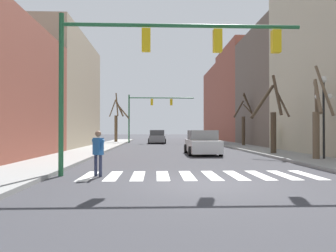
# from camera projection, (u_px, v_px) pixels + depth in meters

# --- Properties ---
(ground_plane) EXTENTS (240.00, 240.00, 0.00)m
(ground_plane) POSITION_uv_depth(u_px,v_px,m) (208.00, 184.00, 10.16)
(ground_plane) COLOR #38383D
(building_row_left) EXTENTS (6.00, 34.94, 10.85)m
(building_row_left) POSITION_uv_depth(u_px,v_px,m) (9.00, 80.00, 21.38)
(building_row_left) COLOR #515B66
(building_row_left) RESTS_ON ground_plane
(building_row_right) EXTENTS (6.00, 61.94, 13.45)m
(building_row_right) POSITION_uv_depth(u_px,v_px,m) (273.00, 86.00, 35.52)
(building_row_right) COLOR beige
(building_row_right) RESTS_ON ground_plane
(crosswalk_stripes) EXTENTS (8.55, 2.60, 0.01)m
(crosswalk_stripes) POSITION_uv_depth(u_px,v_px,m) (199.00, 175.00, 12.05)
(crosswalk_stripes) COLOR white
(crosswalk_stripes) RESTS_ON ground_plane
(traffic_signal_near) EXTENTS (8.93, 0.28, 5.95)m
(traffic_signal_near) POSITION_uv_depth(u_px,v_px,m) (155.00, 54.00, 12.08)
(traffic_signal_near) COLOR #236038
(traffic_signal_near) RESTS_ON ground_plane
(traffic_signal_far) EXTENTS (8.60, 0.28, 6.30)m
(traffic_signal_far) POSITION_uv_depth(u_px,v_px,m) (149.00, 107.00, 42.82)
(traffic_signal_far) COLOR #236038
(traffic_signal_far) RESTS_ON ground_plane
(street_lamp_right_corner) EXTENTS (0.95, 0.36, 4.42)m
(street_lamp_right_corner) POSITION_uv_depth(u_px,v_px,m) (324.00, 100.00, 17.49)
(street_lamp_right_corner) COLOR black
(street_lamp_right_corner) RESTS_ON sidewalk_right
(car_parked_left_far) EXTENTS (2.20, 4.87, 1.66)m
(car_parked_left_far) POSITION_uv_depth(u_px,v_px,m) (202.00, 143.00, 22.49)
(car_parked_left_far) COLOR white
(car_parked_left_far) RESTS_ON ground_plane
(car_parked_left_mid) EXTENTS (2.18, 4.51, 1.58)m
(car_parked_left_mid) POSITION_uv_depth(u_px,v_px,m) (205.00, 138.00, 37.37)
(car_parked_left_mid) COLOR navy
(car_parked_left_mid) RESTS_ON ground_plane
(car_parked_left_near) EXTENTS (2.20, 4.89, 1.68)m
(car_parked_left_near) POSITION_uv_depth(u_px,v_px,m) (157.00, 137.00, 41.66)
(car_parked_left_near) COLOR gray
(car_parked_left_near) RESTS_ON ground_plane
(pedestrian_near_right_corner) EXTENTS (0.54, 0.67, 1.79)m
(pedestrian_near_right_corner) POSITION_uv_depth(u_px,v_px,m) (273.00, 136.00, 25.68)
(pedestrian_near_right_corner) COLOR #4C4C51
(pedestrian_near_right_corner) RESTS_ON sidewalk_right
(pedestrian_on_right_sidewalk) EXTENTS (0.57, 0.55, 1.65)m
(pedestrian_on_right_sidewalk) POSITION_uv_depth(u_px,v_px,m) (98.00, 149.00, 11.80)
(pedestrian_on_right_sidewalk) COLOR #282D47
(pedestrian_on_right_sidewalk) RESTS_ON ground_plane
(street_tree_left_mid) EXTENTS (2.26, 1.79, 5.19)m
(street_tree_left_mid) POSITION_uv_depth(u_px,v_px,m) (273.00, 119.00, 21.53)
(street_tree_left_mid) COLOR #473828
(street_tree_left_mid) RESTS_ON sidewalk_right
(street_tree_right_near) EXTENTS (2.59, 2.31, 5.33)m
(street_tree_right_near) POSITION_uv_depth(u_px,v_px,m) (245.00, 122.00, 33.12)
(street_tree_right_near) COLOR #473828
(street_tree_right_near) RESTS_ON sidewalk_right
(street_tree_right_mid) EXTENTS (2.89, 2.44, 6.39)m
(street_tree_right_mid) POSITION_uv_depth(u_px,v_px,m) (117.00, 121.00, 42.72)
(street_tree_right_mid) COLOR brown
(street_tree_right_mid) RESTS_ON sidewalk_left
(street_tree_left_far) EXTENTS (1.18, 2.52, 4.97)m
(street_tree_left_far) POSITION_uv_depth(u_px,v_px,m) (317.00, 118.00, 17.25)
(street_tree_left_far) COLOR brown
(street_tree_left_far) RESTS_ON sidewalk_right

